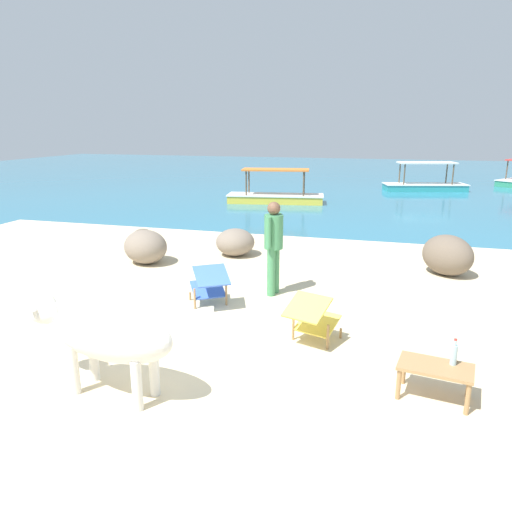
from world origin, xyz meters
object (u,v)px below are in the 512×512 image
at_px(person_standing, 274,241).
at_px(boat_teal, 425,185).
at_px(low_bench_table, 435,371).
at_px(deck_chair_far, 210,283).
at_px(deck_chair_near, 312,316).
at_px(boat_yellow, 275,196).
at_px(bottle, 454,354).
at_px(cow, 107,333).

xyz_separation_m(person_standing, boat_teal, (3.34, 15.53, -0.70)).
height_order(low_bench_table, deck_chair_far, deck_chair_far).
relative_size(deck_chair_near, boat_yellow, 0.24).
bearing_deg(boat_teal, bottle, 72.88).
relative_size(low_bench_table, boat_yellow, 0.22).
distance_m(low_bench_table, boat_yellow, 13.87).
bearing_deg(cow, low_bench_table, -158.91).
bearing_deg(deck_chair_near, deck_chair_far, 81.49).
bearing_deg(low_bench_table, boat_teal, 96.77).
bearing_deg(boat_yellow, cow, -92.82).
bearing_deg(boat_teal, deck_chair_far, 60.78).
xyz_separation_m(cow, person_standing, (0.94, 3.61, 0.24)).
relative_size(cow, low_bench_table, 2.33).
bearing_deg(boat_yellow, low_bench_table, -78.37).
height_order(deck_chair_near, deck_chair_far, same).
relative_size(boat_teal, boat_yellow, 1.01).
xyz_separation_m(deck_chair_far, boat_yellow, (-1.56, 11.07, -0.13)).
height_order(low_bench_table, person_standing, person_standing).
height_order(cow, boat_teal, boat_teal).
bearing_deg(deck_chair_near, bottle, -100.60).
height_order(deck_chair_far, boat_yellow, boat_yellow).
height_order(low_bench_table, bottle, bottle).
bearing_deg(deck_chair_far, deck_chair_near, -150.87).
distance_m(low_bench_table, deck_chair_far, 3.82).
relative_size(cow, boat_yellow, 0.50).
distance_m(person_standing, boat_yellow, 10.53).
xyz_separation_m(low_bench_table, person_standing, (-2.45, 2.76, 0.62)).
bearing_deg(deck_chair_far, cow, 144.27).
distance_m(bottle, boat_teal, 18.24).
relative_size(bottle, person_standing, 0.18).
relative_size(cow, deck_chair_near, 2.14).
bearing_deg(boat_teal, person_standing, 63.00).
height_order(bottle, boat_teal, boat_teal).
height_order(cow, boat_yellow, boat_yellow).
height_order(cow, person_standing, person_standing).
distance_m(cow, boat_teal, 19.62).
distance_m(low_bench_table, boat_teal, 18.32).
xyz_separation_m(deck_chair_far, person_standing, (0.85, 0.84, 0.56)).
bearing_deg(low_bench_table, person_standing, 141.10).
bearing_deg(deck_chair_far, low_bench_table, -154.10).
bearing_deg(person_standing, low_bench_table, -38.19).
xyz_separation_m(deck_chair_far, boat_teal, (4.19, 16.37, -0.13)).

